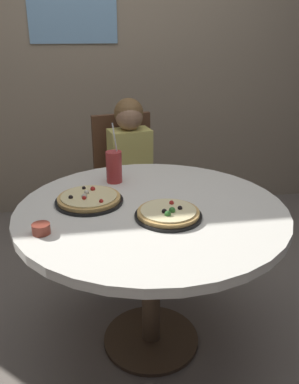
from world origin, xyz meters
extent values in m
plane|color=slate|center=(0.00, 0.00, 0.00)|extent=(8.00, 8.00, 0.00)
cube|color=gray|center=(0.00, 1.75, 1.45)|extent=(5.20, 0.12, 2.90)
cube|color=#8CBFE5|center=(-0.32, 1.69, 1.65)|extent=(0.65, 0.02, 0.56)
cylinder|color=silver|center=(0.00, 0.00, 0.73)|extent=(1.19, 1.19, 0.04)
cylinder|color=#4C3826|center=(0.00, 0.00, 0.36)|extent=(0.09, 0.09, 0.69)
cylinder|color=#4C3826|center=(0.00, 0.00, 0.01)|extent=(0.48, 0.48, 0.02)
cube|color=brown|center=(0.00, 0.88, 0.43)|extent=(0.47, 0.47, 0.04)
cube|color=brown|center=(-0.03, 1.06, 0.69)|extent=(0.40, 0.11, 0.52)
cylinder|color=brown|center=(-0.13, 0.68, 0.21)|extent=(0.04, 0.04, 0.41)
cylinder|color=brown|center=(0.20, 0.75, 0.21)|extent=(0.04, 0.04, 0.41)
cylinder|color=brown|center=(-0.20, 1.01, 0.21)|extent=(0.04, 0.04, 0.41)
cylinder|color=brown|center=(0.13, 1.08, 0.21)|extent=(0.04, 0.04, 0.41)
cube|color=#3F4766|center=(0.03, 0.72, 0.23)|extent=(0.30, 0.36, 0.45)
cube|color=#D8CC66|center=(0.00, 0.86, 0.67)|extent=(0.29, 0.21, 0.44)
sphere|color=#997051|center=(0.00, 0.86, 0.97)|extent=(0.17, 0.17, 0.17)
sphere|color=brown|center=(0.00, 0.88, 0.99)|extent=(0.18, 0.18, 0.18)
cylinder|color=black|center=(0.05, -0.11, 0.76)|extent=(0.28, 0.28, 0.01)
cylinder|color=tan|center=(0.05, -0.11, 0.77)|extent=(0.26, 0.26, 0.02)
cylinder|color=beige|center=(0.05, -0.11, 0.78)|extent=(0.23, 0.23, 0.01)
sphere|color=#B2231E|center=(0.08, -0.06, 0.79)|extent=(0.02, 0.02, 0.02)
sphere|color=black|center=(0.03, -0.14, 0.79)|extent=(0.02, 0.02, 0.02)
sphere|color=#387F33|center=(0.06, -0.13, 0.79)|extent=(0.03, 0.03, 0.03)
sphere|color=#387F33|center=(0.04, -0.16, 0.79)|extent=(0.03, 0.03, 0.03)
sphere|color=black|center=(0.10, -0.11, 0.79)|extent=(0.02, 0.02, 0.02)
cylinder|color=black|center=(-0.27, 0.09, 0.76)|extent=(0.31, 0.31, 0.01)
cylinder|color=tan|center=(-0.27, 0.09, 0.77)|extent=(0.28, 0.28, 0.02)
cylinder|color=beige|center=(-0.27, 0.09, 0.78)|extent=(0.25, 0.25, 0.01)
sphere|color=#B2231E|center=(-0.25, 0.16, 0.79)|extent=(0.02, 0.02, 0.02)
sphere|color=black|center=(-0.29, 0.07, 0.79)|extent=(0.02, 0.02, 0.02)
sphere|color=black|center=(-0.29, 0.17, 0.79)|extent=(0.02, 0.02, 0.02)
sphere|color=#B2231E|center=(-0.29, 0.05, 0.79)|extent=(0.02, 0.02, 0.02)
sphere|color=beige|center=(-0.29, 0.07, 0.79)|extent=(0.03, 0.03, 0.03)
sphere|color=black|center=(-0.35, 0.07, 0.79)|extent=(0.02, 0.02, 0.02)
sphere|color=beige|center=(-0.28, 0.11, 0.79)|extent=(0.02, 0.02, 0.02)
sphere|color=#B2231E|center=(-0.22, 0.01, 0.79)|extent=(0.02, 0.02, 0.02)
cylinder|color=#B73333|center=(-0.14, 0.33, 0.83)|extent=(0.08, 0.08, 0.16)
cylinder|color=white|center=(-0.12, 0.33, 0.95)|extent=(0.04, 0.03, 0.22)
cylinder|color=brown|center=(-0.45, -0.18, 0.77)|extent=(0.07, 0.07, 0.04)
camera|label=1|loc=(-0.25, -1.57, 1.48)|focal=37.24mm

